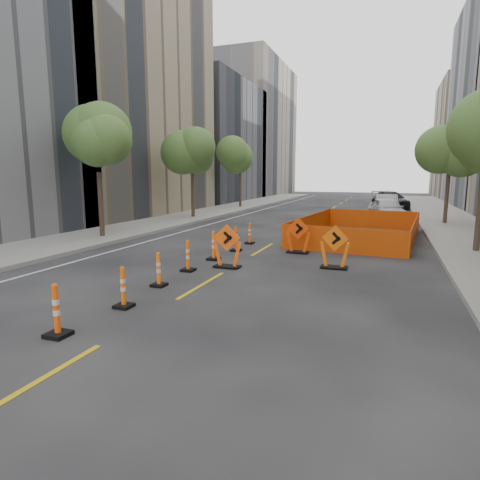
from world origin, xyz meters
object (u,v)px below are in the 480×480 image
at_px(chevron_sign_center, 298,235).
at_px(parked_car_mid, 386,204).
at_px(channelizer_6, 213,245).
at_px(channelizer_7, 236,239).
at_px(channelizer_8, 250,233).
at_px(channelizer_3, 123,287).
at_px(chevron_sign_left, 227,246).
at_px(chevron_sign_right, 335,247).
at_px(channelizer_4, 159,269).
at_px(parked_car_far, 390,200).
at_px(channelizer_5, 188,256).
at_px(parked_car_near, 387,209).
at_px(channelizer_2, 56,310).

bearing_deg(chevron_sign_center, parked_car_mid, 56.64).
height_order(channelizer_6, channelizer_7, channelizer_6).
relative_size(channelizer_8, parked_car_mid, 0.21).
distance_m(channelizer_3, channelizer_8, 9.63).
bearing_deg(channelizer_6, chevron_sign_left, -46.08).
bearing_deg(channelizer_3, chevron_sign_left, 80.97).
relative_size(channelizer_8, chevron_sign_right, 0.66).
distance_m(channelizer_4, parked_car_far, 31.56).
xyz_separation_m(channelizer_3, channelizer_5, (-0.27, 3.85, 0.02)).
distance_m(channelizer_8, chevron_sign_left, 4.93).
xyz_separation_m(channelizer_7, channelizer_8, (-0.05, 1.93, -0.03)).
bearing_deg(parked_car_far, parked_car_mid, -111.82).
relative_size(chevron_sign_center, chevron_sign_right, 0.98).
xyz_separation_m(channelizer_3, chevron_sign_center, (2.50, 8.20, 0.22)).
relative_size(chevron_sign_right, parked_car_mid, 0.32).
xyz_separation_m(channelizer_6, parked_car_far, (6.22, 27.08, 0.25)).
relative_size(channelizer_5, chevron_sign_center, 0.72).
bearing_deg(channelizer_6, parked_car_far, 77.06).
height_order(channelizer_6, parked_car_near, parked_car_near).
distance_m(channelizer_6, parked_car_near, 17.07).
xyz_separation_m(channelizer_3, channelizer_4, (-0.20, 1.93, -0.01)).
xyz_separation_m(chevron_sign_center, chevron_sign_right, (1.74, -2.25, 0.02)).
relative_size(channelizer_3, chevron_sign_center, 0.70).
height_order(chevron_sign_left, parked_car_far, parked_car_far).
height_order(channelizer_2, chevron_sign_right, chevron_sign_right).
distance_m(channelizer_6, parked_car_far, 27.79).
bearing_deg(chevron_sign_center, channelizer_2, -128.30).
height_order(channelizer_7, parked_car_far, parked_car_far).
xyz_separation_m(channelizer_2, parked_car_far, (6.17, 34.79, 0.26)).
bearing_deg(channelizer_3, parked_car_near, 75.04).
distance_m(channelizer_4, channelizer_5, 1.93).
distance_m(channelizer_4, channelizer_8, 7.70).
xyz_separation_m(channelizer_7, chevron_sign_center, (2.53, 0.50, 0.21)).
height_order(channelizer_5, parked_car_mid, parked_car_mid).
bearing_deg(chevron_sign_right, chevron_sign_left, -151.06).
relative_size(channelizer_3, parked_car_far, 0.19).
bearing_deg(chevron_sign_left, parked_car_mid, 67.09).
bearing_deg(channelizer_5, parked_car_near, 71.24).
height_order(channelizer_2, channelizer_5, channelizer_2).
bearing_deg(parked_car_near, chevron_sign_right, -109.49).
xyz_separation_m(chevron_sign_right, parked_car_mid, (1.49, 21.17, 0.03)).
bearing_deg(parked_car_mid, chevron_sign_right, -97.31).
bearing_deg(parked_car_near, channelizer_5, -122.59).
distance_m(channelizer_6, chevron_sign_right, 4.45).
height_order(channelizer_2, channelizer_6, channelizer_6).
height_order(channelizer_4, chevron_sign_center, chevron_sign_center).
xyz_separation_m(channelizer_2, channelizer_5, (-0.12, 5.78, -0.02)).
xyz_separation_m(chevron_sign_right, parked_car_far, (1.78, 26.92, 0.05)).
xyz_separation_m(channelizer_5, parked_car_mid, (6.01, 23.26, 0.26)).
height_order(channelizer_4, chevron_sign_right, chevron_sign_right).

